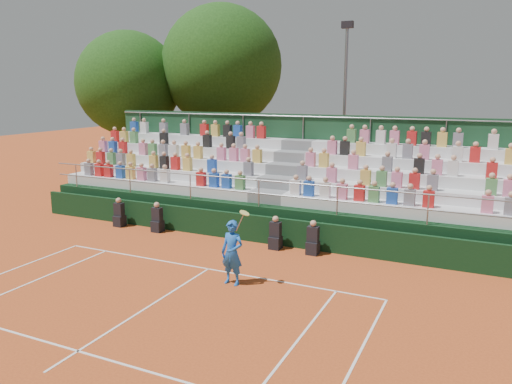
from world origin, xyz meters
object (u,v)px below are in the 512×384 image
at_px(tennis_player, 232,253).
at_px(floodlight_mast, 345,96).
at_px(tree_east, 222,66).
at_px(tree_west, 129,84).

relative_size(tennis_player, floodlight_mast, 0.25).
bearing_deg(floodlight_mast, tree_east, 176.71).
height_order(tree_west, tree_east, tree_east).
bearing_deg(tennis_player, tree_west, 137.56).
distance_m(tennis_player, tree_west, 18.72).
distance_m(tennis_player, floodlight_mast, 14.73).
bearing_deg(floodlight_mast, tennis_player, -87.07).
bearing_deg(tree_east, tree_west, -155.02).
distance_m(tree_west, floodlight_mast, 12.78).
xyz_separation_m(tennis_player, tree_east, (-8.32, 14.54, 5.85)).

